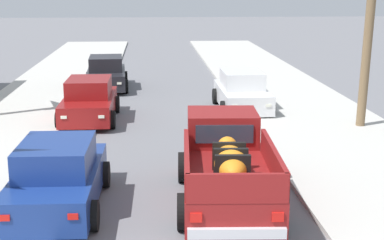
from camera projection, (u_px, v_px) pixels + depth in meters
The scene contains 9 objects.
sidewalk_left at pixel (22, 129), 19.73m from camera, with size 5.00×60.00×0.12m, color beige.
sidewalk_right at pixel (319, 124), 20.45m from camera, with size 5.00×60.00×0.12m, color beige.
curb_left at pixel (55, 129), 19.81m from camera, with size 0.16×60.00×0.10m, color silver.
curb_right at pixel (288, 125), 20.38m from camera, with size 0.16×60.00×0.10m, color silver.
pickup_truck at pixel (226, 167), 13.21m from camera, with size 2.42×5.31×1.80m.
car_left_near at pixel (89, 101), 21.15m from camera, with size 2.04×4.27×1.54m.
car_right_near at pixel (58, 178), 12.83m from camera, with size 2.09×4.29×1.54m.
car_left_mid at pixel (242, 92), 22.90m from camera, with size 2.05×4.27×1.54m.
car_right_mid at pixel (106, 74), 27.51m from camera, with size 2.18×4.33×1.54m.
Camera 1 is at (-0.77, -7.49, 4.90)m, focal length 54.21 mm.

